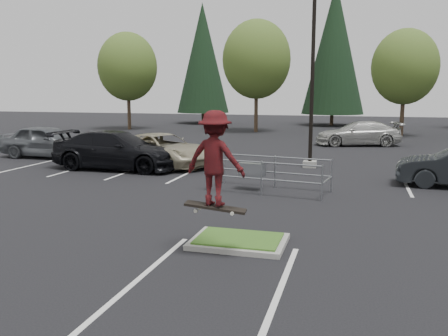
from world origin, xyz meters
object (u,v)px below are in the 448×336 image
(decid_a, at_px, (128,69))
(cart_corral, at_px, (256,170))
(car_l_tan, at_px, (161,149))
(car_l_black, at_px, (117,150))
(decid_b, at_px, (257,62))
(light_pole, at_px, (313,69))
(conif_b, at_px, (334,49))
(car_far_silver, at_px, (359,134))
(car_l_grey, at_px, (48,141))
(conif_a, at_px, (203,58))
(skateboarder, at_px, (215,159))
(decid_c, at_px, (405,69))

(decid_a, xyz_separation_m, cart_corral, (17.13, -23.89, -4.82))
(car_l_tan, height_order, car_l_black, car_l_black)
(decid_a, height_order, decid_b, decid_b)
(light_pole, height_order, car_l_black, light_pole)
(car_l_black, bearing_deg, conif_b, -13.31)
(car_far_silver, bearing_deg, light_pole, -27.73)
(cart_corral, bearing_deg, car_l_grey, 165.96)
(light_pole, xyz_separation_m, car_l_grey, (-14.00, -0.50, -3.68))
(conif_a, bearing_deg, car_l_grey, -88.99)
(decid_b, xyz_separation_m, car_l_grey, (-7.49, -19.03, -5.16))
(decid_b, bearing_deg, skateboarder, -79.69)
(light_pole, xyz_separation_m, cart_corral, (-1.38, -5.86, -3.80))
(conif_a, xyz_separation_m, car_l_black, (6.00, -30.95, -6.21))
(cart_corral, relative_size, skateboarder, 2.04)
(decid_c, bearing_deg, conif_a, 153.04)
(light_pole, xyz_separation_m, car_l_black, (-8.50, -2.95, -3.68))
(light_pole, bearing_deg, car_l_grey, -177.95)
(light_pole, xyz_separation_m, skateboarder, (-0.77, -13.00, -2.40))
(car_l_tan, bearing_deg, decid_b, 23.32)
(light_pole, bearing_deg, car_far_silver, 77.32)
(car_l_black, distance_m, car_l_grey, 6.02)
(car_l_black, height_order, car_far_silver, car_l_black)
(decid_c, xyz_separation_m, skateboarder, (-6.26, -30.83, -3.09))
(decid_b, relative_size, cart_corral, 2.17)
(decid_c, xyz_separation_m, car_far_silver, (-3.24, -7.83, -4.46))
(conif_a, bearing_deg, car_far_silver, -47.06)
(conif_b, bearing_deg, car_l_black, -104.27)
(conif_a, distance_m, car_l_black, 32.14)
(light_pole, bearing_deg, skateboarder, -93.39)
(decid_b, distance_m, conif_b, 11.78)
(decid_b, bearing_deg, decid_a, -177.61)
(car_l_tan, bearing_deg, car_l_grey, 107.41)
(conif_a, distance_m, skateboarder, 43.52)
(cart_corral, bearing_deg, conif_b, 97.49)
(light_pole, distance_m, car_l_black, 9.72)
(conif_a, bearing_deg, light_pole, -62.62)
(decid_c, bearing_deg, conif_b, 119.32)
(conif_b, xyz_separation_m, cart_corral, (-0.88, -34.36, -7.09))
(light_pole, height_order, conif_b, conif_b)
(car_l_tan, distance_m, car_l_grey, 7.06)
(decid_a, xyz_separation_m, car_l_tan, (11.51, -19.43, -4.80))
(decid_c, height_order, car_l_tan, decid_c)
(decid_c, xyz_separation_m, car_l_black, (-13.99, -20.79, -4.37))
(car_l_tan, bearing_deg, light_pole, -53.96)
(decid_a, distance_m, skateboarder, 35.91)
(conif_b, bearing_deg, decid_c, -60.68)
(light_pole, relative_size, car_far_silver, 1.85)
(conif_b, bearing_deg, cart_corral, -91.47)
(car_far_silver, bearing_deg, car_l_black, -54.73)
(decid_b, relative_size, car_far_silver, 1.76)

